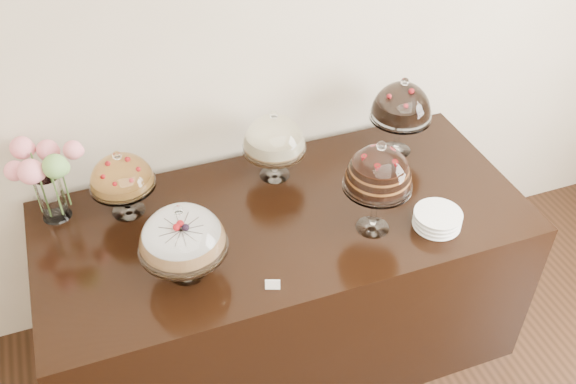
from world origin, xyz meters
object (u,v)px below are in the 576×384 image
object	(u,v)px
cake_stand_sugar_sponge	(182,234)
display_counter	(285,283)
cake_stand_cheesecake	(274,137)
flower_vase	(44,173)
cake_stand_fruit_tart	(121,175)
plate_stack	(437,219)
cake_stand_dark_choco	(402,104)
cake_stand_choco_layer	(379,171)

from	to	relation	value
cake_stand_sugar_sponge	display_counter	bearing A→B (deg)	21.10
cake_stand_cheesecake	flower_vase	xyz separation A→B (m)	(-1.02, 0.05, 0.02)
flower_vase	display_counter	bearing A→B (deg)	-19.99
cake_stand_fruit_tart	cake_stand_sugar_sponge	bearing A→B (deg)	-70.68
flower_vase	plate_stack	distance (m)	1.71
cake_stand_fruit_tart	flower_vase	distance (m)	0.32
cake_stand_cheesecake	cake_stand_fruit_tart	bearing A→B (deg)	-178.23
display_counter	cake_stand_dark_choco	distance (m)	1.05
cake_stand_fruit_tart	flower_vase	world-z (taller)	flower_vase
cake_stand_dark_choco	cake_stand_fruit_tart	size ratio (longest dim) A/B	1.25
cake_stand_sugar_sponge	cake_stand_choco_layer	world-z (taller)	cake_stand_choco_layer
display_counter	plate_stack	bearing A→B (deg)	-25.51
cake_stand_sugar_sponge	plate_stack	bearing A→B (deg)	-5.31
cake_stand_sugar_sponge	cake_stand_choco_layer	xyz separation A→B (m)	(0.83, -0.02, 0.09)
flower_vase	cake_stand_cheesecake	bearing A→B (deg)	-2.89
cake_stand_choco_layer	plate_stack	xyz separation A→B (m)	(0.27, -0.09, -0.28)
cake_stand_sugar_sponge	cake_stand_cheesecake	distance (m)	0.73
cake_stand_fruit_tart	display_counter	bearing A→B (deg)	-22.94
flower_vase	cake_stand_dark_choco	bearing A→B (deg)	-2.52
display_counter	cake_stand_dark_choco	world-z (taller)	cake_stand_dark_choco
flower_vase	plate_stack	size ratio (longest dim) A/B	1.89
cake_stand_sugar_sponge	cake_stand_dark_choco	bearing A→B (deg)	21.26
cake_stand_dark_choco	flower_vase	bearing A→B (deg)	177.48
cake_stand_choco_layer	plate_stack	size ratio (longest dim) A/B	2.25
cake_stand_dark_choco	flower_vase	world-z (taller)	cake_stand_dark_choco
cake_stand_sugar_sponge	flower_vase	size ratio (longest dim) A/B	0.93
cake_stand_fruit_tart	plate_stack	world-z (taller)	cake_stand_fruit_tart
display_counter	cake_stand_dark_choco	bearing A→B (deg)	21.37
display_counter	cake_stand_cheesecake	xyz separation A→B (m)	(0.06, 0.30, 0.67)
display_counter	cake_stand_cheesecake	distance (m)	0.74
display_counter	cake_stand_fruit_tart	world-z (taller)	cake_stand_fruit_tart
cake_stand_cheesecake	plate_stack	distance (m)	0.83
cake_stand_sugar_sponge	cake_stand_choco_layer	bearing A→B (deg)	-1.05
cake_stand_cheesecake	display_counter	bearing A→B (deg)	-101.17
cake_stand_cheesecake	plate_stack	size ratio (longest dim) A/B	1.78
cake_stand_cheesecake	cake_stand_fruit_tart	world-z (taller)	cake_stand_cheesecake
display_counter	cake_stand_dark_choco	size ratio (longest dim) A/B	5.27
cake_stand_sugar_sponge	cake_stand_cheesecake	bearing A→B (deg)	41.61
cake_stand_sugar_sponge	flower_vase	xyz separation A→B (m)	(-0.47, 0.54, 0.03)
cake_stand_dark_choco	cake_stand_choco_layer	bearing A→B (deg)	-127.31
cake_stand_fruit_tart	plate_stack	xyz separation A→B (m)	(1.26, -0.57, -0.17)
display_counter	cake_stand_choco_layer	xyz separation A→B (m)	(0.34, -0.20, 0.76)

